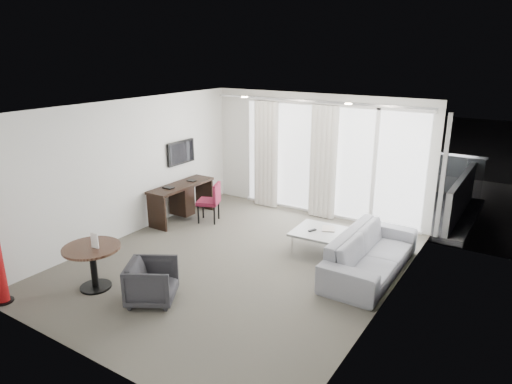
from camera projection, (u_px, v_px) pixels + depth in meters
The scene contains 27 objects.
floor at pixel (237, 263), 7.74m from camera, with size 5.00×6.00×0.00m, color #555147.
ceiling at pixel (235, 108), 6.97m from camera, with size 5.00×6.00×0.00m, color white.
wall_left at pixel (128, 169), 8.64m from camera, with size 0.00×6.00×2.60m, color silver.
wall_right at pixel (390, 219), 6.07m from camera, with size 0.00×6.00×2.60m, color silver.
wall_front at pixel (77, 258), 4.94m from camera, with size 5.00×0.00×2.60m, color silver.
window_panel at pixel (329, 161), 9.63m from camera, with size 4.00×0.02×2.38m, color white, non-canonical shape.
window_frame at pixel (328, 161), 9.62m from camera, with size 4.10×0.06×2.44m, color white, non-canonical shape.
curtain_left at pixel (266, 155), 10.24m from camera, with size 0.60×0.20×2.38m, color silver, non-canonical shape.
curtain_right at pixel (323, 163), 9.52m from camera, with size 0.60×0.20×2.38m, color silver, non-canonical shape.
curtain_track at pixel (315, 101), 9.28m from camera, with size 4.80×0.04×0.04m, color #B2B2B7, non-canonical shape.
downlight_a at pixel (245, 97), 8.72m from camera, with size 0.12×0.12×0.02m, color #FFE0B2.
downlight_b at pixel (348, 104), 7.64m from camera, with size 0.12×0.12×0.02m, color #FFE0B2.
desk at pixel (182, 202), 9.67m from camera, with size 0.50×1.60×0.75m, color black, non-canonical shape.
tv at pixel (181, 152), 9.77m from camera, with size 0.05×0.80×0.50m, color black, non-canonical shape.
desk_chair at pixel (208, 202), 9.49m from camera, with size 0.46×0.43×0.84m, color maroon, non-canonical shape.
round_table at pixel (94, 267), 6.83m from camera, with size 0.84×0.84×0.68m, color #3A2317, non-canonical shape.
menu_card at pixel (95, 245), 6.68m from camera, with size 0.13×0.02×0.23m, color white, non-canonical shape.
tub_armchair at pixel (152, 282), 6.47m from camera, with size 0.65×0.67×0.61m, color #28272B.
coffee_table at pixel (319, 241), 8.15m from camera, with size 0.86×0.86×0.39m, color gray, non-canonical shape.
remote at pixel (312, 232), 8.09m from camera, with size 0.05×0.17×0.02m, color black, non-canonical shape.
magazine at pixel (328, 231), 8.16m from camera, with size 0.23×0.29×0.02m, color gray, non-canonical shape.
sofa at pixel (371, 253), 7.33m from camera, with size 2.30×0.90×0.67m, color gray.
terrace_slab at pixel (351, 199), 11.23m from camera, with size 5.60×3.00×0.12m, color #4D4D50.
rattan_chair_a at pixel (360, 185), 10.69m from camera, with size 0.58×0.58×0.84m, color brown, non-canonical shape.
rattan_chair_b at pixel (401, 187), 10.56m from camera, with size 0.58×0.58×0.85m, color brown, non-canonical shape.
rattan_table at pixel (385, 198), 10.25m from camera, with size 0.52×0.52×0.52m, color brown, non-canonical shape.
balustrade at pixel (373, 165), 12.22m from camera, with size 5.50×0.06×1.05m, color #B2B2B7, non-canonical shape.
Camera 1 is at (4.06, -5.75, 3.47)m, focal length 32.00 mm.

